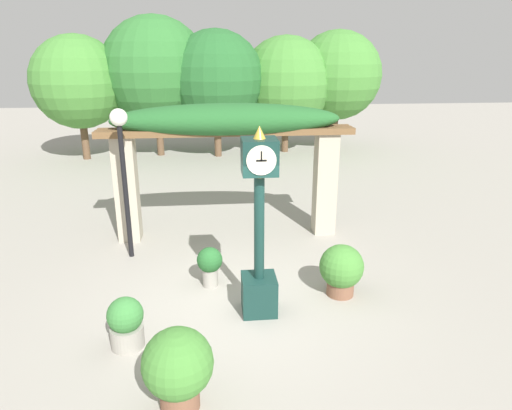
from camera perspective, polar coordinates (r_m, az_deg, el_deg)
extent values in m
plane|color=gray|center=(7.84, -2.45, -12.35)|extent=(60.00, 60.00, 0.00)
cube|color=#14332D|center=(7.51, 0.38, -11.09)|extent=(0.55, 0.55, 0.62)
cylinder|color=#14332D|center=(7.01, 0.40, -2.96)|extent=(0.16, 0.16, 1.67)
cylinder|color=gold|center=(6.75, 0.42, 3.79)|extent=(0.26, 0.26, 0.04)
cube|color=#14332D|center=(6.68, 0.42, 6.11)|extent=(0.52, 0.52, 0.52)
cylinder|color=beige|center=(6.42, 0.68, 5.60)|extent=(0.43, 0.02, 0.43)
cylinder|color=beige|center=(6.94, 0.19, 6.59)|extent=(0.43, 0.02, 0.43)
cube|color=black|center=(6.41, 0.69, 5.57)|extent=(0.15, 0.01, 0.02)
cube|color=black|center=(6.39, 0.69, 6.13)|extent=(0.02, 0.01, 0.14)
cone|color=gold|center=(6.62, 0.43, 9.09)|extent=(0.18, 0.18, 0.18)
cube|color=#A89E89|center=(10.39, -15.85, 1.90)|extent=(0.47, 0.47, 2.34)
cube|color=#A89E89|center=(10.53, 8.62, 2.63)|extent=(0.47, 0.47, 2.34)
cube|color=brown|center=(9.71, -3.63, 8.97)|extent=(5.50, 0.15, 0.14)
cube|color=brown|center=(9.95, -3.68, 9.19)|extent=(5.50, 0.15, 0.14)
cube|color=brown|center=(10.18, -3.73, 9.41)|extent=(5.50, 0.15, 0.14)
ellipsoid|color=#235B28|center=(9.91, -3.71, 10.58)|extent=(4.93, 1.07, 0.70)
cylinder|color=brown|center=(8.21, 10.47, -10.13)|extent=(0.47, 0.47, 0.25)
sphere|color=#427F33|center=(8.02, 10.64, -7.55)|extent=(0.76, 0.76, 0.76)
cylinder|color=gray|center=(8.38, -5.74, -8.94)|extent=(0.28, 0.28, 0.33)
sphere|color=#235B28|center=(8.23, -5.82, -6.85)|extent=(0.46, 0.46, 0.46)
cylinder|color=brown|center=(5.93, -9.50, -22.50)|extent=(0.47, 0.47, 0.31)
sphere|color=#427F33|center=(5.64, -9.77, -18.91)|extent=(0.84, 0.84, 0.84)
cylinder|color=gray|center=(7.04, -15.78, -15.51)|extent=(0.47, 0.47, 0.32)
sphere|color=#387A38|center=(6.86, -16.04, -13.06)|extent=(0.51, 0.51, 0.51)
cylinder|color=black|center=(9.42, -15.96, 1.32)|extent=(0.10, 0.10, 2.69)
sphere|color=white|center=(9.10, -16.81, 10.45)|extent=(0.33, 0.33, 0.33)
cylinder|color=brown|center=(19.21, -20.62, 7.94)|extent=(0.28, 0.28, 1.73)
sphere|color=#427F33|center=(18.98, -21.35, 14.12)|extent=(3.48, 3.48, 3.48)
cylinder|color=brown|center=(19.12, -11.95, 8.91)|extent=(0.28, 0.28, 1.89)
sphere|color=#2D6B2D|center=(18.88, -12.45, 16.08)|extent=(4.14, 4.14, 4.14)
cylinder|color=brown|center=(18.59, -4.81, 8.75)|extent=(0.28, 0.28, 1.74)
sphere|color=#235B28|center=(18.35, -4.99, 15.43)|extent=(3.71, 3.71, 3.71)
cylinder|color=brown|center=(19.48, 3.65, 8.89)|extent=(0.28, 0.28, 1.52)
sphere|color=#427F33|center=(19.24, 3.77, 14.97)|extent=(3.73, 3.73, 3.73)
cylinder|color=brown|center=(20.30, 9.78, 9.49)|extent=(0.28, 0.28, 1.82)
sphere|color=#427F33|center=(20.09, 10.13, 15.66)|extent=(3.65, 3.65, 3.65)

